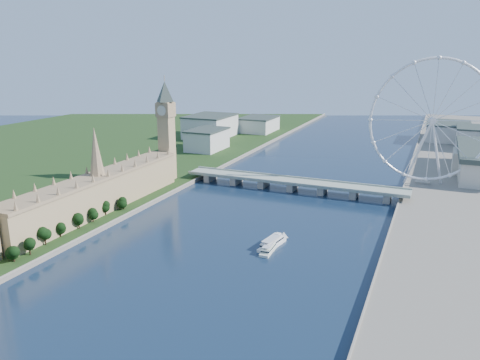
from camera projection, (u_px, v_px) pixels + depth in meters
The scene contains 8 objects.
tree_row at pixel (20, 248), 299.58m from camera, with size 7.68×215.68×20.39m.
parliament_range at pixel (99, 192), 388.00m from camera, with size 24.00×200.00×70.00m.
big_ben at pixel (166, 118), 471.09m from camera, with size 20.02×20.02×110.00m.
westminster_bridge at pixel (293, 183), 458.02m from camera, with size 220.00×22.00×9.50m.
london_eye at pixel (432, 121), 445.37m from camera, with size 113.60×39.12×124.30m.
city_skyline at pixel (372, 134), 671.15m from camera, with size 505.00×280.00×32.00m.
tour_boat_near at pixel (272, 247), 325.69m from camera, with size 8.17×31.87×7.06m, color silver, non-canonical shape.
tour_boat_far at pixel (269, 251), 318.28m from camera, with size 6.81×26.80×5.89m, color silver, non-canonical shape.
Camera 1 is at (125.55, -125.71, 130.95)m, focal length 35.00 mm.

